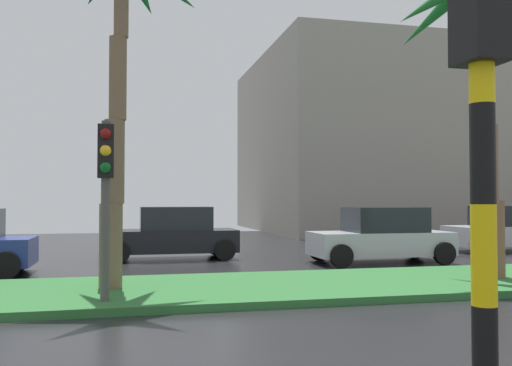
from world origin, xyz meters
TOP-DOWN VIEW (x-y plane):
  - palm_tree_centre_left at (4.06, 8.19)m, footprint 3.62×3.46m
  - palm_tree_centre at (12.48, 8.06)m, footprint 4.47×4.45m
  - traffic_signal_median_right at (3.85, 6.70)m, footprint 0.28×0.43m
  - traffic_signal_foreground at (6.43, -0.48)m, footprint 0.28×0.43m
  - car_in_traffic_fourth at (5.71, 14.90)m, footprint 4.30×2.02m
  - car_in_traffic_fifth at (11.94, 12.29)m, footprint 4.30×2.02m
  - car_in_traffic_sixth at (18.21, 14.75)m, footprint 4.30×2.02m
  - building_far_right at (20.00, 29.78)m, footprint 15.22×15.19m

SIDE VIEW (x-z plane):
  - car_in_traffic_fourth at x=5.71m, z-range -0.03..1.69m
  - car_in_traffic_fifth at x=11.94m, z-range -0.03..1.69m
  - car_in_traffic_sixth at x=18.21m, z-range -0.03..1.69m
  - traffic_signal_median_right at x=3.85m, z-range 0.76..3.99m
  - traffic_signal_foreground at x=6.43m, z-range 0.73..4.60m
  - building_far_right at x=20.00m, z-range 0.00..10.93m
  - palm_tree_centre_left at x=4.06m, z-range 2.34..9.80m
  - palm_tree_centre at x=12.48m, z-range 2.27..9.99m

